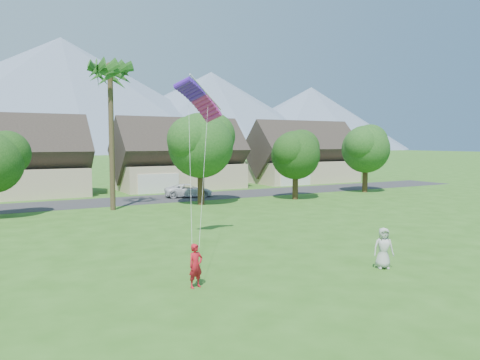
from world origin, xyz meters
TOP-DOWN VIEW (x-y plane):
  - ground at (0.00, 0.00)m, footprint 500.00×500.00m
  - street at (0.00, 34.00)m, footprint 90.00×7.00m
  - kite_flyer at (-4.54, 5.54)m, footprint 0.72×0.55m
  - watcher at (4.11, 3.91)m, footprint 1.09×0.96m
  - parked_car at (7.32, 34.00)m, footprint 5.39×3.40m
  - mountain_ridge at (10.40, 260.00)m, footprint 540.00×240.00m
  - houses_row at (0.49, 42.99)m, footprint 72.75×8.19m
  - tree_row at (-1.14, 27.92)m, footprint 62.27×6.67m
  - fan_palm at (-2.00, 28.50)m, footprint 3.00×3.00m
  - parafoil_kite at (-0.86, 13.29)m, footprint 3.70×1.66m

SIDE VIEW (x-z plane):
  - ground at x=0.00m, z-range 0.00..0.00m
  - street at x=0.00m, z-range 0.00..0.01m
  - parked_car at x=7.32m, z-range 0.00..1.39m
  - kite_flyer at x=-4.54m, z-range 0.00..1.76m
  - watcher at x=4.11m, z-range 0.00..1.88m
  - houses_row at x=0.49m, z-range -0.99..7.87m
  - tree_row at x=-1.14m, z-range 0.66..9.11m
  - parafoil_kite at x=-0.86m, z-range 8.07..8.57m
  - fan_palm at x=-2.00m, z-range 4.90..18.70m
  - mountain_ridge at x=10.40m, z-range -5.93..64.07m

